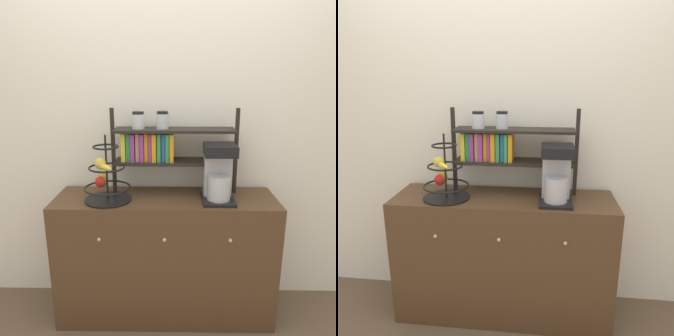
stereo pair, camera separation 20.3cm
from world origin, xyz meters
TOP-DOWN VIEW (x-y plane):
  - ground_plane at (0.00, 0.00)m, footprint 12.00×12.00m
  - wall_back at (0.00, 0.49)m, footprint 7.00×0.05m
  - sideboard at (0.00, 0.22)m, footprint 1.46×0.46m
  - coffee_maker at (0.34, 0.19)m, footprint 0.21×0.25m
  - fruit_stand at (-0.38, 0.17)m, footprint 0.30×0.30m
  - shelf_hutch at (-0.04, 0.32)m, footprint 0.84×0.20m

SIDE VIEW (x-z plane):
  - ground_plane at x=0.00m, z-range 0.00..0.00m
  - sideboard at x=0.00m, z-range 0.00..0.87m
  - fruit_stand at x=-0.38m, z-range 0.80..1.22m
  - coffee_maker at x=0.34m, z-range 0.87..1.24m
  - shelf_hutch at x=-0.04m, z-range 0.92..1.50m
  - wall_back at x=0.00m, z-range 0.00..2.60m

